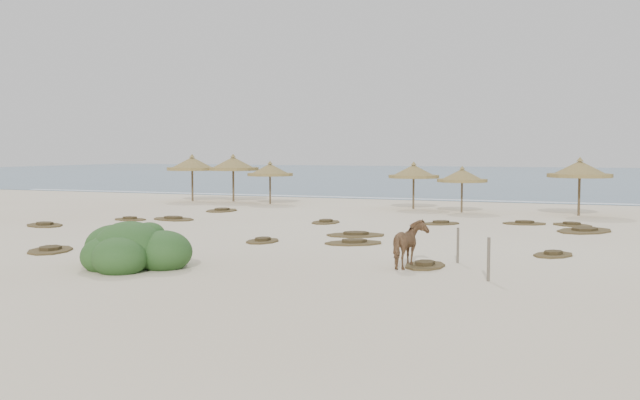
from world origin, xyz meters
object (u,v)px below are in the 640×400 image
Objects in this scene: horse at (410,244)px; palapa_1 at (233,164)px; palapa_0 at (192,164)px; bush at (131,250)px.

palapa_1 is at bearing -47.72° from horse.
palapa_0 is 2.72× the size of horse.
bush is at bearing -62.26° from palapa_0.
palapa_0 is at bearing -166.60° from palapa_1.
palapa_0 reaches higher than horse.
horse is (17.12, -21.48, -1.73)m from palapa_1.
palapa_1 is at bearing 111.89° from bush.
horse is at bearing 20.84° from bush.
palapa_1 reaches higher than palapa_0.
horse is 0.47× the size of bush.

